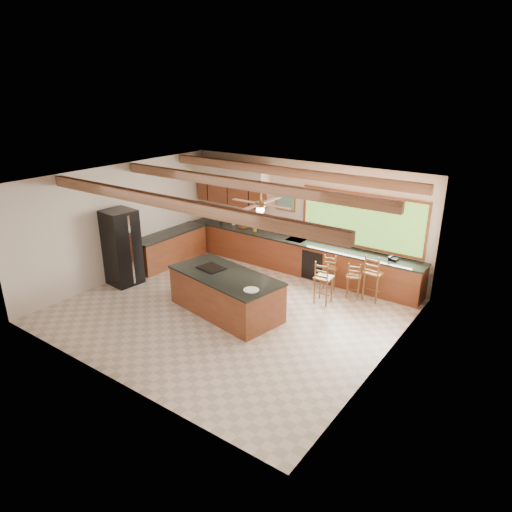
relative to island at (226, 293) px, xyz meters
The scene contains 9 objects.
ground 0.47m from the island, 70.07° to the left, with size 7.20×7.20×0.00m, color beige.
room_shell 1.90m from the island, 100.45° to the left, with size 7.27×6.54×3.02m.
counter_run 2.72m from the island, 106.75° to the left, with size 7.12×3.10×1.22m.
island is the anchor object (origin of this frame).
refrigerator 3.24m from the island, behind, with size 0.83×0.82×1.96m.
bar_stool_a 2.28m from the island, 45.80° to the left, with size 0.41×0.41×1.08m.
bar_stool_b 2.83m from the island, 61.52° to the left, with size 0.40×0.40×0.95m.
bar_stool_c 3.10m from the island, 48.73° to the left, with size 0.43×0.43×0.93m.
bar_stool_d 3.51m from the island, 45.01° to the left, with size 0.44×0.44×1.17m.
Camera 1 is at (5.95, -7.29, 4.90)m, focal length 32.00 mm.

